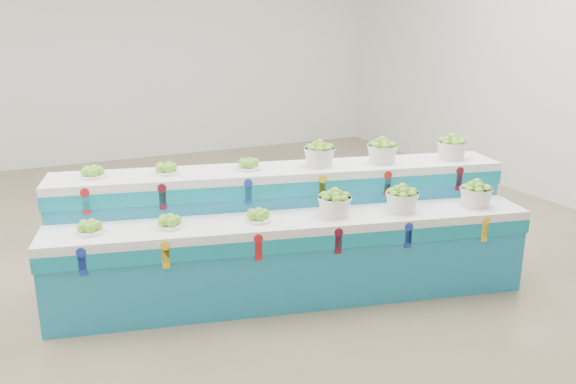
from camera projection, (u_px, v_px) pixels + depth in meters
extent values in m
plane|color=brown|center=(175.00, 280.00, 5.26)|extent=(10.00, 10.00, 0.00)
plane|color=silver|center=(83.00, 36.00, 9.01)|extent=(10.00, 0.00, 10.00)
cylinder|color=white|center=(89.00, 226.00, 4.35)|extent=(0.27, 0.27, 0.10)
cylinder|color=white|center=(169.00, 221.00, 4.47)|extent=(0.27, 0.27, 0.10)
cylinder|color=white|center=(258.00, 215.00, 4.61)|extent=(0.27, 0.27, 0.10)
cylinder|color=white|center=(92.00, 171.00, 4.72)|extent=(0.27, 0.27, 0.10)
cylinder|color=white|center=(166.00, 168.00, 4.84)|extent=(0.27, 0.27, 0.10)
cylinder|color=white|center=(248.00, 164.00, 4.98)|extent=(0.27, 0.27, 0.10)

